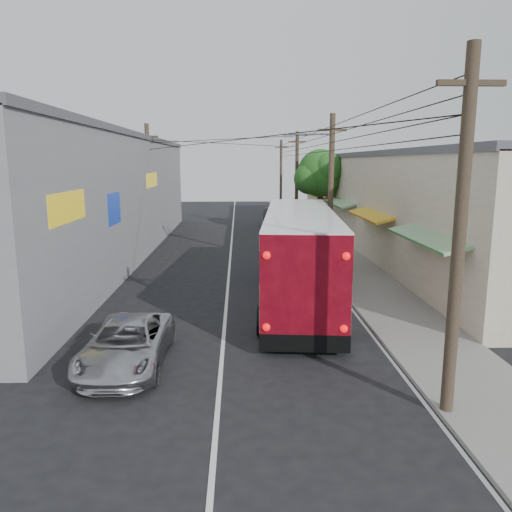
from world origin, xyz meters
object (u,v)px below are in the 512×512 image
Objects in this scene: pedestrian_near at (342,262)px; pedestrian_far at (345,251)px; parked_suv at (297,248)px; parked_car_far at (276,217)px; coach_bus at (299,254)px; parked_car_mid at (294,229)px; jeepney at (127,344)px.

pedestrian_near is 1.06× the size of pedestrian_far.
parked_suv is 16.46m from parked_car_far.
coach_bus is 2.79× the size of parked_car_mid.
jeepney is 12.51m from pedestrian_near.
coach_bus reaches higher than jeepney.
parked_car_far is at bearing -74.20° from pedestrian_near.
coach_bus is 16.30m from parked_car_mid.
parked_car_far is 18.02m from pedestrian_far.
pedestrian_near is (8.02, 9.59, 0.36)m from jeepney.
parked_car_far is (-0.80, 7.64, 0.01)m from parked_car_mid.
coach_bus is at bearing -96.27° from parked_car_far.
coach_bus is 2.79× the size of jeepney.
parked_car_far is 2.73× the size of pedestrian_near.
pedestrian_far is at bearing -79.55° from parked_car_mid.
pedestrian_near is at bearing 83.00° from pedestrian_far.
parked_car_mid is (0.80, 8.82, -0.09)m from parked_suv.
pedestrian_near is at bearing 54.98° from coach_bus.
parked_car_mid is 0.96× the size of parked_car_far.
jeepney is at bearing -105.90° from parked_car_mid.
parked_car_mid is 13.40m from pedestrian_near.
parked_car_mid is (7.22, 22.97, 0.15)m from jeepney.
parked_suv is 4.84m from pedestrian_near.
pedestrian_far reaches higher than jeepney.
coach_bus reaches higher than pedestrian_near.
coach_bus is 2.14× the size of parked_suv.
pedestrian_near reaches higher than parked_suv.
jeepney is 0.96× the size of parked_car_far.
parked_suv is (6.42, 14.15, 0.23)m from jeepney.
parked_suv is 3.42× the size of pedestrian_near.
parked_car_far is at bearing -75.16° from pedestrian_far.
coach_bus is at bearing 61.05° from pedestrian_near.
parked_suv is 1.25× the size of parked_car_far.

